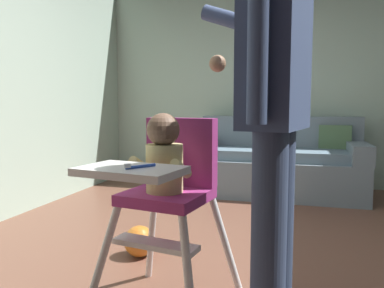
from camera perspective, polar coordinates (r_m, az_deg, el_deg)
name	(u,v)px	position (r m, az deg, el deg)	size (l,w,h in m)	color
ground	(235,274)	(2.46, 6.56, -19.02)	(5.74, 6.75, 0.10)	brown
wall_far	(270,78)	(4.84, 11.75, 9.68)	(4.94, 0.06, 2.64)	#AECAB8
couch	(278,164)	(4.34, 12.92, -2.97)	(1.84, 0.86, 0.86)	slate
high_chair	(167,176)	(1.75, -3.85, -4.83)	(0.69, 0.79, 0.95)	white
adult_standing	(274,115)	(1.53, 12.24, 4.31)	(0.51, 0.56, 1.66)	#374564
toy_ball	(139,241)	(2.56, -7.98, -14.35)	(0.20, 0.20, 0.20)	orange
wall_clock	(254,37)	(4.88, 9.36, 15.71)	(0.27, 0.04, 0.27)	white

